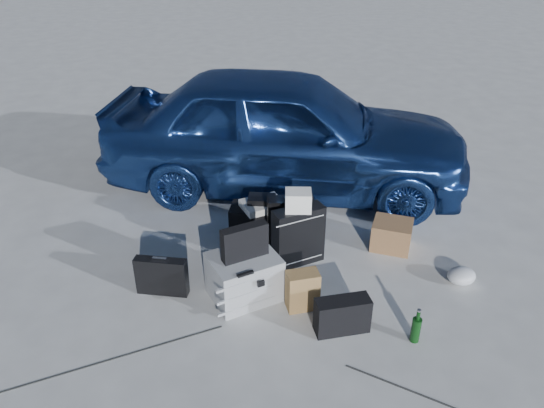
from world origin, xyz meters
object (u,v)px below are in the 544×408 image
at_px(cardboard_box, 392,235).
at_px(green_bottle, 416,326).
at_px(pelican_case, 244,277).
at_px(briefcase, 162,276).
at_px(suitcase_left, 290,224).
at_px(suitcase_right, 298,236).
at_px(car, 286,130).
at_px(duffel_bag, 263,222).

relative_size(cardboard_box, green_bottle, 1.27).
distance_m(pelican_case, briefcase, 0.72).
bearing_deg(briefcase, suitcase_left, 38.89).
bearing_deg(green_bottle, suitcase_right, 123.46).
height_order(pelican_case, suitcase_left, suitcase_left).
relative_size(suitcase_right, cardboard_box, 1.55).
height_order(suitcase_right, cardboard_box, suitcase_right).
distance_m(pelican_case, green_bottle, 1.45).
bearing_deg(briefcase, suitcase_right, 29.07).
height_order(car, duffel_bag, car).
distance_m(briefcase, cardboard_box, 2.25).
height_order(pelican_case, cardboard_box, pelican_case).
xyz_separation_m(briefcase, suitcase_left, (1.19, 0.55, 0.11)).
distance_m(car, green_bottle, 2.86).
bearing_deg(suitcase_left, cardboard_box, -2.55).
distance_m(pelican_case, duffel_bag, 0.97).
bearing_deg(cardboard_box, car, 121.30).
distance_m(suitcase_left, cardboard_box, 1.01).
bearing_deg(cardboard_box, green_bottle, -98.99).
xyz_separation_m(pelican_case, duffel_bag, (0.25, 0.94, -0.04)).
height_order(car, cardboard_box, car).
distance_m(briefcase, green_bottle, 2.14).
distance_m(briefcase, duffel_bag, 1.26).
xyz_separation_m(car, green_bottle, (0.67, -2.72, -0.56)).
height_order(car, suitcase_left, car).
xyz_separation_m(car, pelican_case, (-0.61, -2.04, -0.50)).
bearing_deg(cardboard_box, briefcase, -167.46).
height_order(car, pelican_case, car).
height_order(car, suitcase_right, car).
relative_size(briefcase, cardboard_box, 1.21).
distance_m(briefcase, suitcase_right, 1.29).
bearing_deg(duffel_bag, green_bottle, -44.40).
distance_m(suitcase_left, suitcase_right, 0.22).
relative_size(suitcase_right, duffel_bag, 0.87).
bearing_deg(suitcase_right, briefcase, 175.35).
bearing_deg(pelican_case, duffel_bag, 53.55).
height_order(suitcase_left, cardboard_box, suitcase_left).
height_order(briefcase, suitcase_right, suitcase_right).
bearing_deg(suitcase_right, pelican_case, -159.41).
distance_m(suitcase_left, duffel_bag, 0.38).
height_order(duffel_bag, green_bottle, duffel_bag).
relative_size(car, duffel_bag, 6.26).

